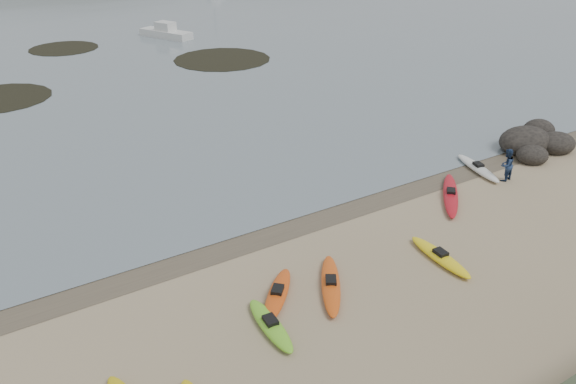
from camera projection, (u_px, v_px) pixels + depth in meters
ground at (288, 221)px, 25.45m from camera, size 600.00×600.00×0.00m
wet_sand at (292, 224)px, 25.22m from camera, size 60.00×60.00×0.00m
kayaks at (357, 268)px, 21.88m from camera, size 22.30×10.90×0.34m
person_east at (506, 165)px, 28.83m from camera, size 0.91×0.74×1.74m
rock_cluster at (534, 145)px, 32.86m from camera, size 5.12×3.74×1.65m
kelp_mats at (119, 67)px, 49.36m from camera, size 27.35×21.06×0.04m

